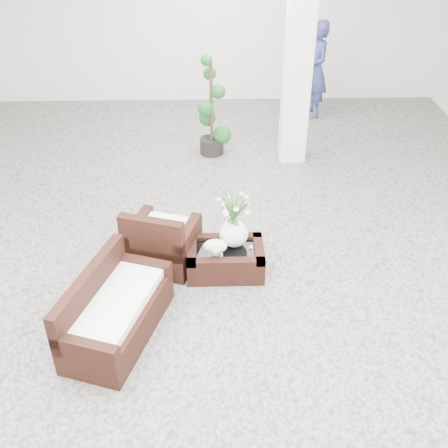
{
  "coord_description": "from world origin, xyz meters",
  "views": [
    {
      "loc": [
        -0.15,
        -5.26,
        4.09
      ],
      "look_at": [
        0.0,
        -0.1,
        0.62
      ],
      "focal_mm": 43.17,
      "sensor_mm": 36.0,
      "label": 1
    }
  ],
  "objects_px": {
    "armchair": "(162,234)",
    "topiary": "(211,107)",
    "coffee_table": "(225,260)",
    "loveseat": "(116,306)"
  },
  "relations": [
    {
      "from": "loveseat",
      "to": "coffee_table",
      "type": "bearing_deg",
      "value": -29.93
    },
    {
      "from": "loveseat",
      "to": "armchair",
      "type": "bearing_deg",
      "value": 0.67
    },
    {
      "from": "topiary",
      "to": "armchair",
      "type": "bearing_deg",
      "value": -101.61
    },
    {
      "from": "armchair",
      "to": "topiary",
      "type": "relative_size",
      "value": 0.49
    },
    {
      "from": "coffee_table",
      "to": "loveseat",
      "type": "relative_size",
      "value": 0.65
    },
    {
      "from": "coffee_table",
      "to": "topiary",
      "type": "height_order",
      "value": "topiary"
    },
    {
      "from": "armchair",
      "to": "topiary",
      "type": "bearing_deg",
      "value": -84.06
    },
    {
      "from": "coffee_table",
      "to": "loveseat",
      "type": "distance_m",
      "value": 1.53
    },
    {
      "from": "coffee_table",
      "to": "armchair",
      "type": "relative_size",
      "value": 1.11
    },
    {
      "from": "coffee_table",
      "to": "topiary",
      "type": "bearing_deg",
      "value": 92.4
    }
  ]
}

